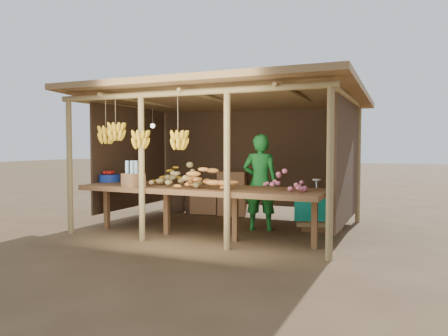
% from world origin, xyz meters
% --- Properties ---
extents(ground, '(60.00, 60.00, 0.00)m').
position_xyz_m(ground, '(0.00, 0.00, 0.00)').
color(ground, brown).
rests_on(ground, ground).
extents(stall_structure, '(4.70, 3.50, 2.43)m').
position_xyz_m(stall_structure, '(-0.10, -0.02, 1.91)').
color(stall_structure, '#947C4C').
rests_on(stall_structure, ground).
extents(counter, '(3.90, 1.05, 0.80)m').
position_xyz_m(counter, '(0.00, -0.95, 0.74)').
color(counter, brown).
rests_on(counter, ground).
extents(potato_heap, '(0.94, 0.60, 0.36)m').
position_xyz_m(potato_heap, '(-0.31, -0.95, 0.98)').
color(potato_heap, '#96834D').
rests_on(potato_heap, counter).
extents(sweet_potato_heap, '(1.08, 0.86, 0.36)m').
position_xyz_m(sweet_potato_heap, '(0.23, -1.11, 0.98)').
color(sweet_potato_heap, '#C37832').
rests_on(sweet_potato_heap, counter).
extents(onion_heap, '(0.81, 0.64, 0.35)m').
position_xyz_m(onion_heap, '(1.36, -1.04, 0.98)').
color(onion_heap, '#C35F76').
rests_on(onion_heap, counter).
extents(banana_pile, '(0.66, 0.40, 0.35)m').
position_xyz_m(banana_pile, '(-0.77, -0.56, 0.97)').
color(banana_pile, gold).
rests_on(banana_pile, counter).
extents(tomato_basin, '(0.37, 0.37, 0.20)m').
position_xyz_m(tomato_basin, '(-1.90, -0.74, 0.88)').
color(tomato_basin, navy).
rests_on(tomato_basin, counter).
extents(bottle_box, '(0.40, 0.37, 0.41)m').
position_xyz_m(bottle_box, '(-0.99, -1.31, 0.96)').
color(bottle_box, brown).
rests_on(bottle_box, counter).
extents(vendor, '(0.67, 0.51, 1.64)m').
position_xyz_m(vendor, '(0.67, 0.01, 0.82)').
color(vendor, '#1B7A2B').
rests_on(vendor, ground).
extents(tarp_crate, '(0.89, 0.81, 0.89)m').
position_xyz_m(tarp_crate, '(1.60, 0.48, 0.36)').
color(tarp_crate, brown).
rests_on(tarp_crate, ground).
extents(carton_stack, '(1.25, 0.54, 0.89)m').
position_xyz_m(carton_stack, '(-0.54, 1.20, 0.39)').
color(carton_stack, brown).
rests_on(carton_stack, ground).
extents(burlap_sacks, '(0.82, 0.43, 0.58)m').
position_xyz_m(burlap_sacks, '(-1.42, 1.20, 0.25)').
color(burlap_sacks, '#463120').
rests_on(burlap_sacks, ground).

